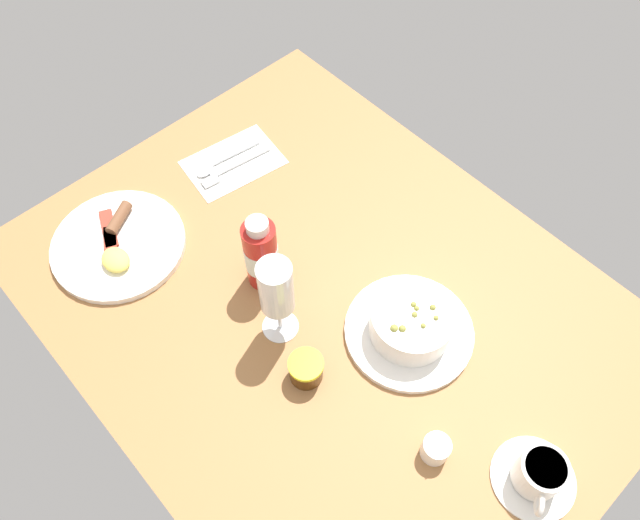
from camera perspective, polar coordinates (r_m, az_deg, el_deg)
ground_plane at (r=114.38cm, az=0.52°, el=-4.03°), size 110.00×84.00×3.00cm
porridge_bowl at (r=108.12cm, az=8.29°, el=-5.85°), size 22.48×22.48×7.86cm
cutlery_setting at (r=133.00cm, az=-8.09°, el=8.80°), size 15.91×21.00×0.90cm
coffee_cup at (r=103.87cm, az=19.33°, el=-18.01°), size 13.06×13.06×7.07cm
creamer_jug at (r=102.12cm, az=10.52°, el=-16.64°), size 4.48×5.22×4.83cm
wine_glass at (r=99.53cm, az=-4.02°, el=-2.82°), size 6.44×6.44×19.35cm
jam_jar at (r=104.55cm, az=-1.29°, el=-9.94°), size 5.93×5.93×4.94cm
sauce_bottle_red at (r=109.27cm, az=-5.39°, el=0.53°), size 6.07×6.07×17.21cm
breakfast_plate at (r=124.32cm, az=-17.96°, el=1.35°), size 25.33×25.33×3.70cm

